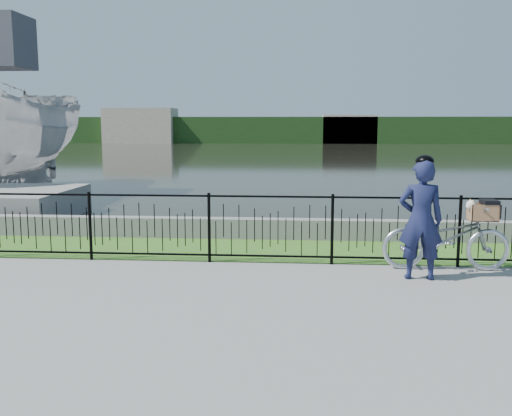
{
  "coord_description": "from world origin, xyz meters",
  "views": [
    {
      "loc": [
        0.47,
        -7.48,
        2.27
      ],
      "look_at": [
        -0.18,
        1.0,
        1.0
      ],
      "focal_mm": 40.0,
      "sensor_mm": 36.0,
      "label": 1
    }
  ],
  "objects": [
    {
      "name": "far_building_right",
      "position": [
        6.0,
        58.5,
        1.6
      ],
      "size": [
        6.0,
        3.0,
        3.2
      ],
      "primitive_type": "cube",
      "color": "#B0A18D",
      "rests_on": "ground"
    },
    {
      "name": "far_treeline",
      "position": [
        0.0,
        60.0,
        1.5
      ],
      "size": [
        120.0,
        6.0,
        3.0
      ],
      "primitive_type": "cube",
      "color": "#1F3F18",
      "rests_on": "ground"
    },
    {
      "name": "ground",
      "position": [
        0.0,
        0.0,
        0.0
      ],
      "size": [
        120.0,
        120.0,
        0.0
      ],
      "primitive_type": "plane",
      "color": "gray",
      "rests_on": "ground"
    },
    {
      "name": "far_building_left",
      "position": [
        -18.0,
        58.0,
        2.0
      ],
      "size": [
        8.0,
        4.0,
        4.0
      ],
      "primitive_type": "cube",
      "color": "#B0A18D",
      "rests_on": "ground"
    },
    {
      "name": "cyclist",
      "position": [
        2.23,
        0.83,
        0.9
      ],
      "size": [
        0.66,
        0.45,
        1.82
      ],
      "color": "#171C40",
      "rests_on": "ground"
    },
    {
      "name": "bicycle_rig",
      "position": [
        2.75,
        1.4,
        0.52
      ],
      "size": [
        1.94,
        0.68,
        1.13
      ],
      "color": "#B4BAC1",
      "rests_on": "ground"
    },
    {
      "name": "water",
      "position": [
        0.0,
        33.0,
        0.0
      ],
      "size": [
        120.0,
        120.0,
        0.0
      ],
      "primitive_type": "plane",
      "color": "black",
      "rests_on": "ground"
    },
    {
      "name": "quay_wall",
      "position": [
        0.0,
        3.6,
        0.2
      ],
      "size": [
        60.0,
        0.3,
        0.4
      ],
      "primitive_type": "cube",
      "color": "gray",
      "rests_on": "ground"
    },
    {
      "name": "fence",
      "position": [
        0.0,
        1.6,
        0.58
      ],
      "size": [
        14.0,
        0.06,
        1.15
      ],
      "primitive_type": null,
      "color": "black",
      "rests_on": "ground"
    },
    {
      "name": "grass_strip",
      "position": [
        0.0,
        2.6,
        0.0
      ],
      "size": [
        60.0,
        2.0,
        0.01
      ],
      "primitive_type": "cube",
      "color": "#3E7023",
      "rests_on": "ground"
    }
  ]
}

